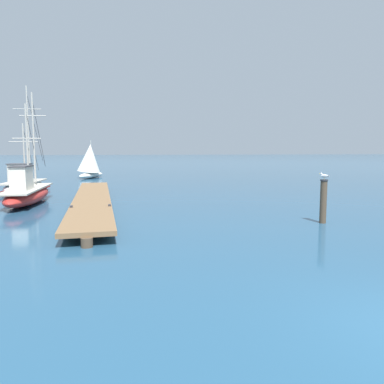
{
  "coord_description": "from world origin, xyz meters",
  "views": [
    {
      "loc": [
        -4.9,
        -4.95,
        2.92
      ],
      "look_at": [
        -2.79,
        8.41,
        1.4
      ],
      "focal_mm": 35.6,
      "sensor_mm": 36.0,
      "label": 1
    }
  ],
  "objects_px": {
    "fishing_boat_0": "(27,192)",
    "mooring_piling": "(323,200)",
    "distant_sailboat": "(90,161)",
    "fishing_boat_3": "(24,184)",
    "perched_seagull": "(324,176)"
  },
  "relations": [
    {
      "from": "fishing_boat_0",
      "to": "mooring_piling",
      "type": "bearing_deg",
      "value": -29.78
    },
    {
      "from": "mooring_piling",
      "to": "distant_sailboat",
      "type": "height_order",
      "value": "distant_sailboat"
    },
    {
      "from": "fishing_boat_0",
      "to": "mooring_piling",
      "type": "xyz_separation_m",
      "value": [
        13.05,
        -7.47,
        0.29
      ]
    },
    {
      "from": "fishing_boat_0",
      "to": "distant_sailboat",
      "type": "relative_size",
      "value": 1.75
    },
    {
      "from": "fishing_boat_3",
      "to": "fishing_boat_0",
      "type": "bearing_deg",
      "value": -73.54
    },
    {
      "from": "fishing_boat_0",
      "to": "perched_seagull",
      "type": "distance_m",
      "value": 15.1
    },
    {
      "from": "mooring_piling",
      "to": "distant_sailboat",
      "type": "bearing_deg",
      "value": 114.39
    },
    {
      "from": "fishing_boat_0",
      "to": "fishing_boat_3",
      "type": "bearing_deg",
      "value": 106.46
    },
    {
      "from": "mooring_piling",
      "to": "perched_seagull",
      "type": "relative_size",
      "value": 5.03
    },
    {
      "from": "distant_sailboat",
      "to": "fishing_boat_0",
      "type": "bearing_deg",
      "value": -94.32
    },
    {
      "from": "perched_seagull",
      "to": "distant_sailboat",
      "type": "relative_size",
      "value": 0.08
    },
    {
      "from": "fishing_boat_0",
      "to": "perched_seagull",
      "type": "xyz_separation_m",
      "value": [
        13.06,
        -7.47,
        1.27
      ]
    },
    {
      "from": "fishing_boat_0",
      "to": "perched_seagull",
      "type": "relative_size",
      "value": 23.27
    },
    {
      "from": "fishing_boat_3",
      "to": "distant_sailboat",
      "type": "relative_size",
      "value": 1.6
    },
    {
      "from": "perched_seagull",
      "to": "fishing_boat_0",
      "type": "bearing_deg",
      "value": 150.22
    }
  ]
}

